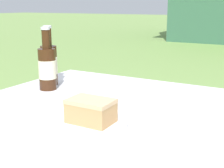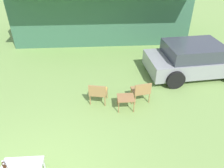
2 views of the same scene
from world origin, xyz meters
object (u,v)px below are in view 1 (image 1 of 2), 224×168
Objects in this scene: cola_bottle_far at (49,63)px; cake_on_plate at (86,117)px; patio_table at (96,128)px; cola_bottle_near at (47,67)px.

cake_on_plate is at bearing -38.25° from cola_bottle_far.
patio_table is 3.34× the size of cake_on_plate.
cola_bottle_near is at bearing 144.89° from cake_on_plate.
cake_on_plate is 0.46m from cola_bottle_far.
cola_bottle_far is (-0.31, 0.15, 0.15)m from patio_table.
cola_bottle_far is at bearing 125.58° from cola_bottle_near.
cake_on_plate reaches higher than patio_table.
patio_table is 3.66× the size of cola_bottle_far.
cola_bottle_far is (-0.36, 0.28, 0.06)m from cake_on_plate.
cola_bottle_near is 0.08m from cola_bottle_far.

